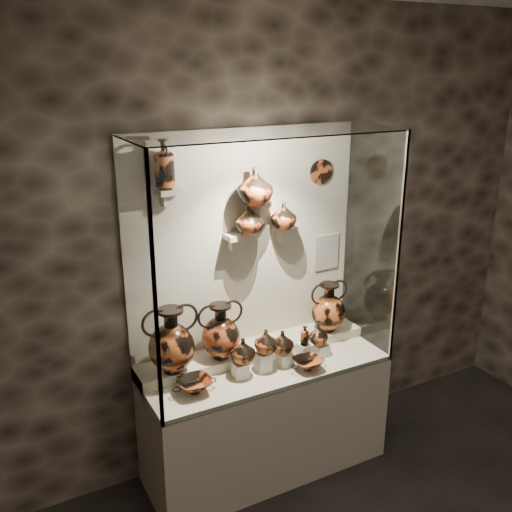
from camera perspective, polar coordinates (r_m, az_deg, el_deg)
The scene contains 36 objects.
wall_back at distance 3.92m, azimuth -1.21°, elevation 1.05°, with size 5.00×0.02×3.20m, color black.
plinth at distance 4.19m, azimuth 0.96°, elevation -15.99°, with size 1.70×0.60×0.80m, color beige.
front_tier at distance 3.97m, azimuth 0.99°, elevation -11.06°, with size 1.68×0.58×0.03m, color beige.
rear_tier at distance 4.09m, azimuth -0.21°, elevation -9.56°, with size 1.70×0.25×0.10m, color beige.
back_panel at distance 3.91m, azimuth -1.17°, elevation 1.03°, with size 1.70×0.03×1.60m, color beige.
glass_front at distance 3.41m, azimuth 3.48°, elevation -1.72°, with size 1.70×0.01×1.60m, color white.
glass_left at distance 3.34m, azimuth -11.73°, elevation -2.49°, with size 0.01×0.60×1.60m, color white.
glass_right at distance 4.11m, azimuth 11.45°, elevation 1.51°, with size 0.01×0.60×1.60m, color white.
glass_top at distance 3.47m, azimuth 1.14°, elevation 12.23°, with size 1.70×0.60×0.01m, color white.
frame_post_left at distance 3.09m, azimuth -10.06°, elevation -4.21°, with size 0.02×0.02×1.60m, color gray.
frame_post_right at distance 3.89m, azimuth 14.05°, elevation 0.38°, with size 0.02×0.02×1.60m, color gray.
pedestal_a at distance 3.81m, azimuth -1.58°, elevation -11.31°, with size 0.09×0.09×0.10m, color silver.
pedestal_b at distance 3.87m, azimuth 0.71°, elevation -10.53°, with size 0.09×0.09×0.13m, color silver.
pedestal_c at distance 3.96m, azimuth 2.90°, elevation -10.21°, with size 0.09×0.09×0.09m, color silver.
pedestal_d at distance 4.03m, azimuth 4.89°, elevation -9.48°, with size 0.09×0.09×0.12m, color silver.
pedestal_e at distance 4.11m, azimuth 6.55°, elevation -9.27°, with size 0.09×0.09×0.08m, color silver.
bracket_ul at distance 3.52m, azimuth -8.72°, elevation 6.41°, with size 0.14×0.12×0.04m, color beige.
bracket_ca at distance 3.78m, azimuth -2.02°, elevation 1.96°, with size 0.14×0.12×0.04m, color beige.
bracket_cb at distance 3.81m, azimuth 0.65°, elevation 5.25°, with size 0.10×0.12×0.04m, color beige.
bracket_cc at distance 3.95m, azimuth 2.94°, elevation 2.70°, with size 0.14×0.12×0.04m, color beige.
amphora_left at distance 3.70m, azimuth -8.44°, elevation -8.32°, with size 0.35×0.35×0.44m, color #A74D20, non-canonical shape.
amphora_mid at distance 3.84m, azimuth -3.56°, elevation -7.49°, with size 0.31×0.31×0.39m, color #AA441E, non-canonical shape.
amphora_right at distance 4.25m, azimuth 7.25°, elevation -5.06°, with size 0.30×0.30×0.37m, color #A74D20, non-canonical shape.
jug_a at distance 3.76m, azimuth -1.33°, elevation -9.44°, with size 0.16×0.16×0.17m, color #A74D20.
jug_b at distance 3.82m, azimuth 0.98°, elevation -8.51°, with size 0.16×0.16×0.16m, color #AA441E.
jug_c at distance 3.89m, azimuth 2.63°, elevation -8.61°, with size 0.16×0.16×0.16m, color #A74D20.
jug_e at distance 4.05m, azimuth 6.20°, elevation -7.85°, with size 0.14×0.14×0.15m, color #A74D20.
lekythos_small at distance 3.94m, azimuth 4.87°, elevation -7.83°, with size 0.07×0.07×0.16m, color #AA441E, non-canonical shape.
kylix_left at distance 3.67m, azimuth -6.18°, elevation -12.65°, with size 0.28×0.24×0.11m, color #AA441E, non-canonical shape.
kylix_right at distance 3.91m, azimuth 5.19°, elevation -10.61°, with size 0.25×0.21×0.10m, color #A74D20, non-canonical shape.
lekythos_tall at distance 3.46m, azimuth -9.18°, elevation 9.28°, with size 0.13×0.13×0.33m, color #A74D20, non-canonical shape.
ovoid_vase_a at distance 3.73m, azimuth -0.70°, elevation 3.68°, with size 0.19×0.19×0.20m, color #AA441E.
ovoid_vase_b at distance 3.68m, azimuth -0.10°, elevation 6.98°, with size 0.23×0.23×0.24m, color #AA441E.
ovoid_vase_c at distance 3.87m, azimuth 2.77°, elevation 4.05°, with size 0.18×0.18×0.18m, color #AA441E.
wall_plate at distance 4.07m, azimuth 6.51°, elevation 8.36°, with size 0.18×0.18×0.02m, color #A0431F.
info_placard at distance 4.27m, azimuth 7.08°, elevation 0.39°, with size 0.20×0.01×0.27m, color beige.
Camera 1 is at (-1.68, -0.83, 2.78)m, focal length 40.00 mm.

